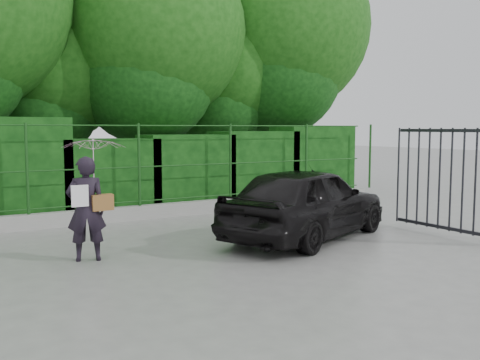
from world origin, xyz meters
TOP-DOWN VIEW (x-y plane):
  - ground at (0.00, 0.00)m, footprint 80.00×80.00m
  - kerb at (0.00, 4.50)m, footprint 14.00×0.25m
  - fence at (0.22, 4.50)m, footprint 14.13×0.06m
  - hedge at (-0.01, 5.50)m, footprint 14.20×1.20m
  - trees at (1.14, 7.74)m, footprint 17.10×6.15m
  - gate at (4.60, -0.72)m, footprint 0.22×2.33m
  - woman at (-1.50, 1.45)m, footprint 0.94×0.94m
  - car at (2.24, 0.97)m, footprint 4.22×2.91m

SIDE VIEW (x-z plane):
  - ground at x=0.00m, z-range 0.00..0.00m
  - kerb at x=0.00m, z-range 0.00..0.30m
  - car at x=2.24m, z-range 0.00..1.33m
  - hedge at x=-0.01m, z-range -0.13..2.09m
  - gate at x=4.60m, z-range 0.01..2.37m
  - fence at x=0.22m, z-range 0.30..2.10m
  - woman at x=-1.50m, z-range 0.30..2.16m
  - trees at x=1.14m, z-range 0.58..8.66m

